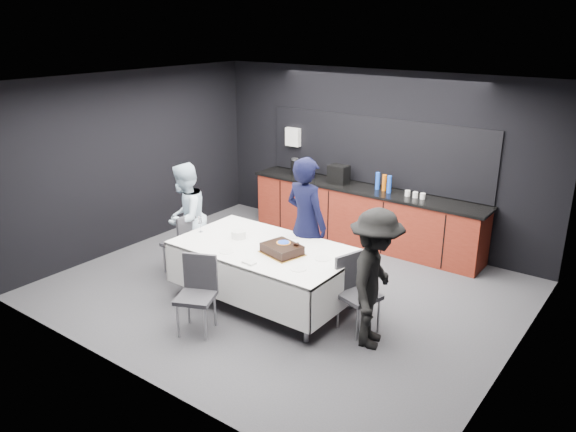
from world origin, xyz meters
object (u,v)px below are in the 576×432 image
(person_center, at_px, (306,224))
(cake_assembly, at_px, (282,249))
(party_table, at_px, (265,256))
(person_right, at_px, (375,279))
(chair_near, at_px, (198,288))
(person_left, at_px, (185,218))
(plate_stack, at_px, (239,234))
(champagne_flute, at_px, (200,221))
(chair_right, at_px, (355,287))
(chair_left, at_px, (184,239))

(person_center, bearing_deg, cake_assembly, 111.17)
(party_table, bearing_deg, cake_assembly, -10.51)
(cake_assembly, height_order, person_right, person_right)
(party_table, bearing_deg, person_center, 76.14)
(chair_near, height_order, person_left, person_left)
(plate_stack, height_order, person_center, person_center)
(person_center, distance_m, person_left, 1.83)
(champagne_flute, xyz_separation_m, chair_right, (2.31, 0.22, -0.40))
(cake_assembly, bearing_deg, chair_left, 178.94)
(chair_near, relative_size, person_left, 0.57)
(cake_assembly, height_order, chair_left, cake_assembly)
(plate_stack, height_order, person_left, person_left)
(plate_stack, xyz_separation_m, champagne_flute, (-0.57, -0.14, 0.11))
(champagne_flute, xyz_separation_m, person_right, (2.66, 0.04, -0.13))
(chair_near, bearing_deg, champagne_flute, 132.63)
(chair_right, height_order, chair_near, same)
(cake_assembly, relative_size, plate_stack, 2.91)
(plate_stack, xyz_separation_m, chair_right, (1.74, 0.08, -0.30))
(chair_left, height_order, person_center, person_center)
(champagne_flute, height_order, chair_near, champagne_flute)
(chair_near, relative_size, person_right, 0.57)
(party_table, relative_size, person_right, 1.43)
(plate_stack, relative_size, person_center, 0.11)
(cake_assembly, bearing_deg, chair_near, -119.03)
(person_right, bearing_deg, champagne_flute, 74.38)
(person_right, bearing_deg, chair_right, 46.05)
(plate_stack, relative_size, chair_left, 0.21)
(cake_assembly, bearing_deg, person_right, -0.71)
(cake_assembly, bearing_deg, chair_right, 9.94)
(chair_left, relative_size, chair_right, 1.00)
(champagne_flute, distance_m, chair_right, 2.35)
(chair_near, height_order, person_center, person_center)
(chair_right, bearing_deg, champagne_flute, -174.47)
(chair_near, height_order, person_right, person_right)
(champagne_flute, height_order, chair_right, champagne_flute)
(plate_stack, relative_size, chair_right, 0.21)
(chair_left, distance_m, person_center, 1.84)
(plate_stack, bearing_deg, person_left, 175.95)
(chair_right, bearing_deg, chair_near, -142.83)
(champagne_flute, distance_m, chair_left, 0.61)
(party_table, xyz_separation_m, chair_near, (-0.21, -1.01, -0.11))
(chair_right, height_order, person_right, person_right)
(chair_near, bearing_deg, cake_assembly, 60.97)
(cake_assembly, relative_size, chair_left, 0.62)
(plate_stack, xyz_separation_m, chair_near, (0.26, -1.04, -0.30))
(party_table, relative_size, person_center, 1.26)
(party_table, bearing_deg, person_left, 176.16)
(cake_assembly, height_order, champagne_flute, champagne_flute)
(chair_near, bearing_deg, plate_stack, 103.96)
(cake_assembly, relative_size, person_center, 0.31)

